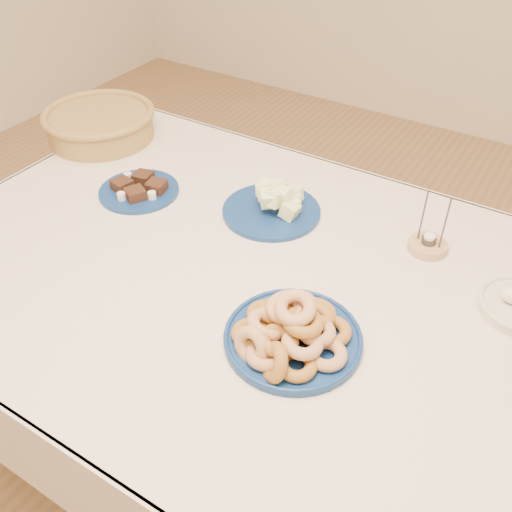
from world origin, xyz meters
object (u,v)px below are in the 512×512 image
at_px(dining_table, 267,312).
at_px(wicker_basket, 100,123).
at_px(melon_plate, 276,204).
at_px(candle_holder, 428,245).
at_px(brownie_plate, 139,189).
at_px(donut_platter, 291,332).

bearing_deg(dining_table, wicker_basket, 159.30).
distance_m(melon_plate, candle_holder, 0.39).
bearing_deg(candle_holder, melon_plate, -171.28).
relative_size(dining_table, melon_plate, 5.23).
xyz_separation_m(brownie_plate, candle_holder, (0.75, 0.17, 0.00)).
xyz_separation_m(dining_table, wicker_basket, (-0.80, 0.30, 0.16)).
relative_size(donut_platter, wicker_basket, 0.79).
xyz_separation_m(wicker_basket, candle_holder, (1.07, -0.01, -0.03)).
relative_size(dining_table, brownie_plate, 7.17).
bearing_deg(melon_plate, brownie_plate, -162.45).
bearing_deg(candle_holder, brownie_plate, -166.91).
bearing_deg(candle_holder, wicker_basket, 179.47).
bearing_deg(wicker_basket, dining_table, -20.70).
distance_m(melon_plate, brownie_plate, 0.38).
distance_m(dining_table, melon_plate, 0.29).
bearing_deg(brownie_plate, melon_plate, 17.55).
bearing_deg(dining_table, melon_plate, 116.64).
height_order(dining_table, brownie_plate, brownie_plate).
relative_size(dining_table, candle_holder, 10.96).
height_order(donut_platter, melon_plate, donut_platter).
relative_size(melon_plate, brownie_plate, 1.37).
xyz_separation_m(melon_plate, brownie_plate, (-0.37, -0.12, -0.02)).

